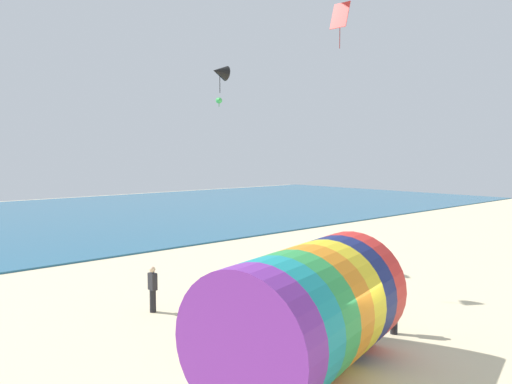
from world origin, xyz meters
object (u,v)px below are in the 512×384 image
(kite_green_parafoil, at_px, (219,101))
(bystander_near_water, at_px, (153,289))
(kite_red_diamond, at_px, (340,16))
(giant_inflatable_tube, at_px, (306,311))
(kite_black_delta, at_px, (220,72))
(kite_handler, at_px, (394,310))

(kite_green_parafoil, xyz_separation_m, bystander_near_water, (-7.07, -4.99, -7.95))
(kite_green_parafoil, height_order, kite_red_diamond, kite_red_diamond)
(kite_red_diamond, relative_size, bystander_near_water, 1.13)
(giant_inflatable_tube, height_order, kite_red_diamond, kite_red_diamond)
(kite_black_delta, distance_m, kite_red_diamond, 5.77)
(giant_inflatable_tube, distance_m, kite_green_parafoil, 15.91)
(kite_red_diamond, distance_m, bystander_near_water, 13.86)
(kite_black_delta, height_order, bystander_near_water, kite_black_delta)
(giant_inflatable_tube, relative_size, kite_red_diamond, 3.56)
(kite_handler, distance_m, bystander_near_water, 8.83)
(kite_red_diamond, xyz_separation_m, bystander_near_water, (-8.01, 2.40, -11.05))
(kite_green_parafoil, height_order, kite_black_delta, kite_black_delta)
(giant_inflatable_tube, bearing_deg, bystander_near_water, 92.29)
(giant_inflatable_tube, bearing_deg, kite_green_parafoil, 61.60)
(kite_handler, distance_m, kite_red_diamond, 12.63)
(giant_inflatable_tube, bearing_deg, kite_red_diamond, 33.74)
(bystander_near_water, bearing_deg, giant_inflatable_tube, -87.71)
(kite_black_delta, xyz_separation_m, bystander_near_water, (-4.45, -1.52, -8.75))
(giant_inflatable_tube, xyz_separation_m, kite_green_parafoil, (6.77, 12.53, 7.08))
(kite_red_diamond, bearing_deg, bystander_near_water, 163.35)
(kite_black_delta, relative_size, bystander_near_water, 0.74)
(giant_inflatable_tube, relative_size, kite_green_parafoil, 6.85)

